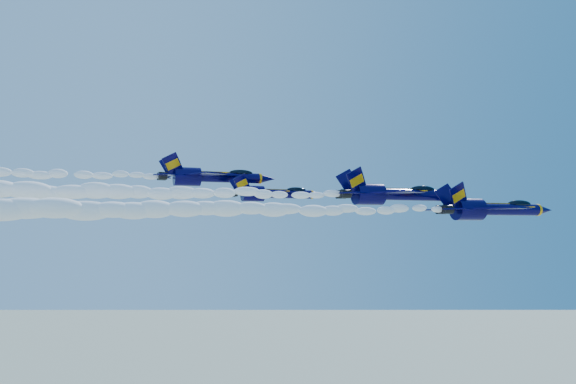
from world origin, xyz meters
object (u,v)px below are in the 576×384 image
object	(u,v)px
jet_lead	(491,209)
jet_third	(272,193)
jet_second	(393,194)
jet_fourth	(211,177)

from	to	relation	value
jet_lead	jet_third	size ratio (longest dim) A/B	1.22
jet_lead	jet_second	distance (m)	13.63
jet_third	jet_lead	bearing A→B (deg)	-38.10
jet_fourth	jet_second	bearing A→B (deg)	-35.60
jet_second	jet_third	world-z (taller)	jet_second
jet_second	jet_fourth	world-z (taller)	jet_fourth
jet_third	jet_fourth	distance (m)	10.02
jet_second	jet_fourth	size ratio (longest dim) A/B	1.04
jet_third	jet_fourth	bearing A→B (deg)	157.58
jet_lead	jet_second	world-z (taller)	jet_second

